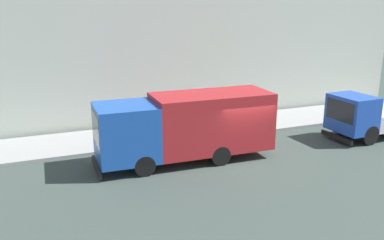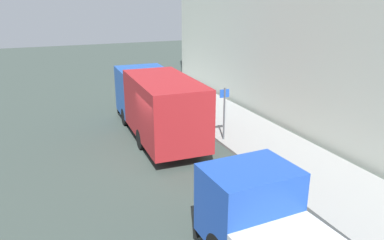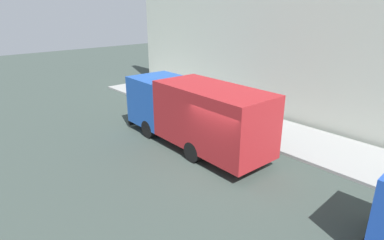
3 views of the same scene
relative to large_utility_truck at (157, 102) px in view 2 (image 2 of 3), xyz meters
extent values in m
plane|color=#343F3A|center=(-0.75, -2.41, -1.64)|extent=(80.00, 80.00, 0.00)
cube|color=gray|center=(4.07, -2.41, -1.58)|extent=(3.64, 30.00, 0.12)
cube|color=#B2B9AB|center=(6.40, -2.41, 3.24)|extent=(0.50, 30.00, 9.76)
cube|color=#1A48A3|center=(0.07, 2.65, -0.05)|extent=(2.44, 2.52, 2.32)
cube|color=black|center=(0.10, 3.86, 0.23)|extent=(2.00, 0.11, 1.30)
cube|color=maroon|center=(-0.03, -1.19, 0.06)|extent=(2.51, 5.28, 2.53)
cube|color=black|center=(0.10, 3.94, -1.40)|extent=(2.28, 0.18, 0.24)
cylinder|color=black|center=(-0.98, 2.19, -1.21)|extent=(0.32, 0.88, 0.87)
cylinder|color=black|center=(1.09, 2.13, -1.21)|extent=(0.32, 0.88, 0.87)
cylinder|color=black|center=(-1.07, -1.16, -1.21)|extent=(0.32, 0.88, 0.87)
cylinder|color=black|center=(1.01, -1.21, -1.21)|extent=(0.32, 0.88, 0.87)
cube|color=#1B42A3|center=(-0.45, -8.80, -0.23)|extent=(2.25, 1.75, 1.84)
cube|color=black|center=(-0.48, -7.99, -0.01)|extent=(1.83, 0.14, 1.03)
cube|color=black|center=(-0.49, -7.91, -1.37)|extent=(2.10, 0.21, 0.24)
cylinder|color=black|center=(0.51, -9.09, -1.15)|extent=(0.34, 1.00, 0.99)
cylinder|color=#261E2A|center=(2.81, 1.36, -1.06)|extent=(0.32, 0.32, 0.92)
cylinder|color=maroon|center=(2.81, 1.36, -0.29)|extent=(0.43, 0.43, 0.63)
sphere|color=brown|center=(2.81, 1.36, 0.13)|extent=(0.20, 0.20, 0.20)
cylinder|color=#4C5156|center=(2.52, -1.81, -0.34)|extent=(0.08, 0.08, 2.36)
cube|color=blue|center=(2.52, -1.79, 0.59)|extent=(0.44, 0.03, 0.36)
camera|label=1|loc=(-15.97, 6.12, 5.02)|focal=38.27mm
camera|label=2|loc=(-4.82, -15.62, 4.53)|focal=34.81mm
camera|label=3|loc=(-8.93, -9.98, 4.39)|focal=29.80mm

